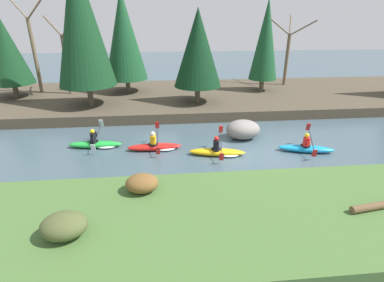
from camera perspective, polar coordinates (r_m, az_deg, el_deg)
The scene contains 19 objects.
ground_plane at distance 15.15m, azimuth 11.07°, elevation -2.31°, with size 90.00×90.00×0.00m, color #425660.
riverbank_near at distance 10.49m, azimuth 19.82°, elevation -13.55°, with size 44.00×5.27×0.69m.
riverbank_far at distance 24.14m, azimuth 4.64°, elevation 8.39°, with size 44.00×10.44×0.65m.
conifer_tree_far_left at distance 25.78m, azimuth -31.83°, elevation 14.33°, with size 3.07×3.07×5.63m.
conifer_tree_left at distance 21.01m, azimuth -20.49°, elevation 20.65°, with size 3.71×3.71×9.35m.
conifer_tree_mid_left at distance 24.29m, azimuth -12.86°, elevation 19.00°, with size 3.24×3.24×7.51m.
conifer_tree_centre at distance 20.74m, azimuth 1.12°, elevation 17.25°, with size 3.24×3.24×6.18m.
conifer_tree_mid_right at distance 24.94m, azimuth 13.84°, elevation 18.16°, with size 2.23×2.23×6.91m.
bare_tree_upstream at distance 26.63m, azimuth -27.88°, elevation 15.65°, with size 4.06×4.01×7.41m.
bare_tree_mid_upstream at distance 25.23m, azimuth -22.87°, elevation 14.50°, with size 3.23×3.19×5.84m.
bare_tree_mid_downstream at distance 27.84m, azimuth 17.73°, elevation 15.66°, with size 3.15×3.12×5.69m.
shrub_clump_nearest at distance 9.18m, azimuth -23.20°, elevation -14.60°, with size 1.27×1.06×0.69m.
shrub_clump_second at distance 10.54m, azimuth -9.49°, elevation -7.93°, with size 1.14×0.95×0.62m.
kayaker_lead at distance 15.99m, azimuth 20.98°, elevation -1.22°, with size 2.78×2.05×1.20m.
kayaker_middle at distance 14.64m, azimuth 5.25°, elevation -2.03°, with size 2.80×2.07×1.20m.
kayaker_trailing at distance 15.26m, azimuth -6.74°, elevation -1.01°, with size 2.77×2.06×1.20m.
kayaker_far_back at distance 16.21m, azimuth -17.59°, elevation -0.51°, with size 2.79×2.07×1.20m.
boulder_midstream at distance 16.69m, azimuth 9.68°, elevation 2.18°, with size 1.88×1.47×1.06m.
driftwood_log at distance 11.41m, azimuth 32.66°, elevation -10.17°, with size 2.36×0.59×0.44m.
Camera 1 is at (-4.22, -13.10, 6.34)m, focal length 28.00 mm.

